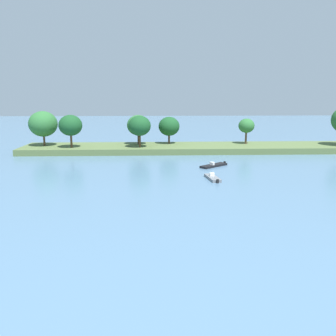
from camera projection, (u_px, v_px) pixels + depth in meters
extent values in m
cube|color=#566B3D|center=(197.00, 148.00, 80.17)|extent=(77.28, 11.71, 1.30)
cylinder|color=#513823|center=(44.00, 140.00, 78.95)|extent=(0.44, 0.44, 2.34)
ellipsoid|color=#2D6B33|center=(43.00, 124.00, 78.20)|extent=(6.19, 6.19, 5.57)
cylinder|color=#513823|center=(71.00, 141.00, 76.21)|extent=(0.44, 0.44, 2.78)
ellipsoid|color=#194C23|center=(70.00, 125.00, 75.52)|extent=(4.93, 4.93, 4.44)
cylinder|color=#513823|center=(138.00, 139.00, 81.32)|extent=(0.44, 0.44, 2.29)
ellipsoid|color=#2D6B33|center=(138.00, 125.00, 80.67)|extent=(5.10, 5.10, 4.59)
cylinder|color=#513823|center=(140.00, 141.00, 76.58)|extent=(0.44, 0.44, 2.71)
ellipsoid|color=#194C23|center=(140.00, 126.00, 75.91)|extent=(4.78, 4.78, 4.30)
cylinder|color=#513823|center=(169.00, 139.00, 82.38)|extent=(0.44, 0.44, 2.05)
ellipsoid|color=#194C23|center=(169.00, 126.00, 81.77)|extent=(4.82, 4.82, 4.34)
cylinder|color=#513823|center=(246.00, 138.00, 82.05)|extent=(0.44, 0.44, 2.70)
ellipsoid|color=#2D6B33|center=(246.00, 126.00, 81.47)|extent=(3.62, 3.62, 3.26)
cube|color=black|center=(214.00, 165.00, 63.13)|extent=(5.38, 4.78, 0.36)
cube|color=white|center=(212.00, 163.00, 62.76)|extent=(0.86, 0.90, 0.50)
cube|color=black|center=(225.00, 163.00, 65.05)|extent=(0.42, 0.42, 0.56)
cube|color=slate|center=(213.00, 178.00, 53.73)|extent=(2.00, 4.64, 0.42)
cube|color=white|center=(212.00, 174.00, 53.96)|extent=(0.74, 0.59, 0.50)
cube|color=black|center=(218.00, 181.00, 51.41)|extent=(0.36, 0.32, 0.56)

